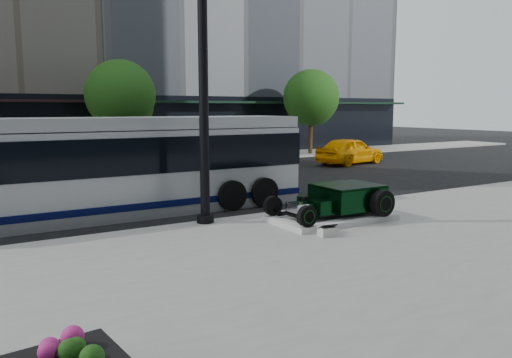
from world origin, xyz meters
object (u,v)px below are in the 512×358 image
hot_rod (342,199)px  white_sedan (224,164)px  transit_bus (111,166)px  lamppost (203,75)px  yellow_taxi (350,151)px

hot_rod → white_sedan: white_sedan is taller
hot_rod → transit_bus: size_ratio=0.27×
white_sedan → lamppost: bearing=124.9°
transit_bus → white_sedan: size_ratio=2.42×
lamppost → white_sedan: 9.57m
white_sedan → hot_rod: bearing=148.7°
lamppost → yellow_taxi: 17.12m
transit_bus → white_sedan: 8.02m
transit_bus → yellow_taxi: size_ratio=2.66×
lamppost → yellow_taxi: bearing=34.9°
hot_rod → white_sedan: 9.34m
transit_bus → hot_rod: bearing=-40.5°
transit_bus → yellow_taxi: (15.51, 6.77, -0.71)m
yellow_taxi → transit_bus: bearing=102.9°
lamppost → yellow_taxi: lamppost is taller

